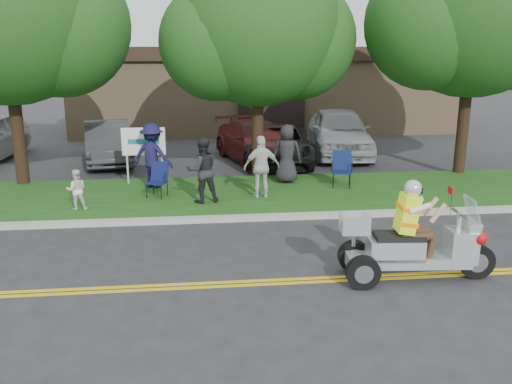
{
  "coord_description": "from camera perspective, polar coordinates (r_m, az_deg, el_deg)",
  "views": [
    {
      "loc": [
        -1.35,
        -9.2,
        4.02
      ],
      "look_at": [
        -0.12,
        2.0,
        0.98
      ],
      "focal_mm": 38.0,
      "sensor_mm": 36.0,
      "label": 1
    }
  ],
  "objects": [
    {
      "name": "child_right",
      "position": [
        14.01,
        -18.38,
        0.23
      ],
      "size": [
        0.54,
        0.45,
        1.01
      ],
      "primitive_type": "imported",
      "rotation": [
        0.0,
        0.0,
        3.29
      ],
      "color": "silver",
      "rests_on": "grass_verge"
    },
    {
      "name": "centerline_near",
      "position": [
        9.6,
        2.43,
        -9.62
      ],
      "size": [
        60.0,
        0.1,
        0.01
      ],
      "primitive_type": "cube",
      "color": "gold",
      "rests_on": "ground"
    },
    {
      "name": "centerline_far",
      "position": [
        9.75,
        2.29,
        -9.23
      ],
      "size": [
        60.0,
        0.1,
        0.01
      ],
      "primitive_type": "cube",
      "color": "gold",
      "rests_on": "ground"
    },
    {
      "name": "tree_mid",
      "position": [
        16.55,
        0.35,
        16.54
      ],
      "size": [
        5.88,
        4.8,
        7.05
      ],
      "color": "#332114",
      "rests_on": "ground"
    },
    {
      "name": "spectator_adult_right",
      "position": [
        14.34,
        0.59,
        2.67
      ],
      "size": [
        1.02,
        0.55,
        1.66
      ],
      "primitive_type": "imported",
      "rotation": [
        0.0,
        0.0,
        3.29
      ],
      "color": "silver",
      "rests_on": "grass_verge"
    },
    {
      "name": "parked_car_mid",
      "position": [
        19.16,
        2.39,
        5.04
      ],
      "size": [
        2.77,
        5.09,
        1.35
      ],
      "primitive_type": "imported",
      "rotation": [
        0.0,
        0.0,
        -0.11
      ],
      "color": "black",
      "rests_on": "ground"
    },
    {
      "name": "trike_scooter",
      "position": [
        9.93,
        15.96,
        -5.43
      ],
      "size": [
        2.79,
        0.97,
        1.83
      ],
      "rotation": [
        0.0,
        0.0,
        -0.08
      ],
      "color": "black",
      "rests_on": "ground"
    },
    {
      "name": "parked_car_far_right",
      "position": [
        20.83,
        8.74,
        6.29
      ],
      "size": [
        2.7,
        5.43,
        1.78
      ],
      "primitive_type": "imported",
      "rotation": [
        0.0,
        0.0,
        -0.12
      ],
      "color": "#9B9FA2",
      "rests_on": "ground"
    },
    {
      "name": "parked_car_left",
      "position": [
        19.99,
        -15.33,
        5.07
      ],
      "size": [
        2.33,
        4.59,
        1.44
      ],
      "primitive_type": "imported",
      "rotation": [
        0.0,
        0.0,
        0.19
      ],
      "color": "#333336",
      "rests_on": "ground"
    },
    {
      "name": "spectator_chair_b",
      "position": [
        15.95,
        3.26,
        4.07
      ],
      "size": [
        0.93,
        0.69,
        1.74
      ],
      "primitive_type": "imported",
      "rotation": [
        0.0,
        0.0,
        2.97
      ],
      "color": "black",
      "rests_on": "grass_verge"
    },
    {
      "name": "tree_left",
      "position": [
        17.03,
        -24.74,
        16.58
      ],
      "size": [
        6.62,
        5.4,
        7.78
      ],
      "color": "#332114",
      "rests_on": "ground"
    },
    {
      "name": "business_sign",
      "position": [
        16.11,
        -11.74,
        4.91
      ],
      "size": [
        1.25,
        0.06,
        1.75
      ],
      "color": "silver",
      "rests_on": "ground"
    },
    {
      "name": "grass_verge",
      "position": [
        15.0,
        -0.88,
        -0.23
      ],
      "size": [
        60.0,
        4.0,
        0.1
      ],
      "primitive_type": "cube",
      "color": "#184512",
      "rests_on": "ground"
    },
    {
      "name": "spectator_adult_mid",
      "position": [
        13.93,
        -5.66,
        2.32
      ],
      "size": [
        0.95,
        0.81,
        1.7
      ],
      "primitive_type": "imported",
      "rotation": [
        0.0,
        0.0,
        3.36
      ],
      "color": "black",
      "rests_on": "grass_verge"
    },
    {
      "name": "parked_car_right",
      "position": [
        19.31,
        0.22,
        5.27
      ],
      "size": [
        3.23,
        5.33,
        1.44
      ],
      "primitive_type": "imported",
      "rotation": [
        0.0,
        0.0,
        0.26
      ],
      "color": "#4A1511",
      "rests_on": "ground"
    },
    {
      "name": "curb",
      "position": [
        12.94,
        0.02,
        -2.71
      ],
      "size": [
        60.0,
        0.25,
        0.12
      ],
      "primitive_type": "cube",
      "color": "#A8A89E",
      "rests_on": "ground"
    },
    {
      "name": "lawn_chair_b",
      "position": [
        15.75,
        9.02,
        2.67
      ],
      "size": [
        0.65,
        0.67,
        1.02
      ],
      "rotation": [
        0.0,
        0.0,
        -0.24
      ],
      "color": "black",
      "rests_on": "grass_verge"
    },
    {
      "name": "lawn_chair_a",
      "position": [
        14.74,
        -10.25,
        1.55
      ],
      "size": [
        0.64,
        0.65,
        0.92
      ],
      "rotation": [
        0.0,
        0.0,
        -0.38
      ],
      "color": "black",
      "rests_on": "grass_verge"
    },
    {
      "name": "tree_right",
      "position": [
        18.31,
        22.13,
        17.2
      ],
      "size": [
        6.86,
        5.6,
        8.07
      ],
      "color": "#332114",
      "rests_on": "ground"
    },
    {
      "name": "commercial_building",
      "position": [
        28.45,
        0.52,
        11.05
      ],
      "size": [
        18.0,
        8.2,
        4.0
      ],
      "color": "#9E7F5B",
      "rests_on": "ground"
    },
    {
      "name": "spectator_chair_a",
      "position": [
        15.63,
        -10.84,
        3.77
      ],
      "size": [
        1.36,
        1.1,
        1.83
      ],
      "primitive_type": "imported",
      "rotation": [
        0.0,
        0.0,
        2.73
      ],
      "color": "#17153C",
      "rests_on": "grass_verge"
    },
    {
      "name": "ground",
      "position": [
        10.13,
        1.93,
        -8.29
      ],
      "size": [
        120.0,
        120.0,
        0.0
      ],
      "primitive_type": "plane",
      "color": "#28282B",
      "rests_on": "ground"
    }
  ]
}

